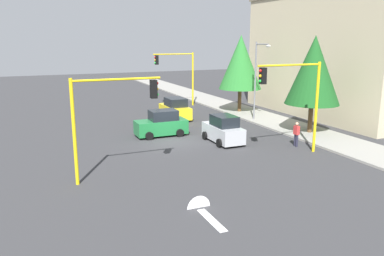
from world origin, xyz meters
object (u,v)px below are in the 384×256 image
at_px(car_silver, 223,130).
at_px(pedestrian_crossing, 296,134).
at_px(traffic_signal_far_left, 178,69).
at_px(traffic_signal_near_left, 295,90).
at_px(traffic_signal_near_right, 111,108).
at_px(tree_roadside_mid, 241,62).
at_px(street_lamp_curbside, 258,73).
at_px(car_yellow, 175,109).
at_px(car_green, 162,124).
at_px(tree_roadside_near, 314,70).

distance_m(car_silver, pedestrian_crossing, 5.04).
bearing_deg(traffic_signal_far_left, traffic_signal_near_left, 0.01).
relative_size(traffic_signal_near_right, traffic_signal_far_left, 0.93).
bearing_deg(tree_roadside_mid, traffic_signal_far_left, -144.48).
height_order(street_lamp_curbside, pedestrian_crossing, street_lamp_curbside).
relative_size(traffic_signal_near_left, car_yellow, 1.43).
xyz_separation_m(traffic_signal_far_left, car_silver, (15.57, -2.57, -3.21)).
bearing_deg(car_silver, car_green, -136.28).
distance_m(street_lamp_curbside, tree_roadside_mid, 4.51).
height_order(traffic_signal_far_left, traffic_signal_near_left, traffic_signal_near_left).
distance_m(car_green, pedestrian_crossing, 9.94).
height_order(car_yellow, pedestrian_crossing, car_yellow).
bearing_deg(tree_roadside_mid, traffic_signal_near_left, -16.99).
xyz_separation_m(traffic_signal_far_left, street_lamp_curbside, (10.39, 3.48, 0.25)).
height_order(traffic_signal_near_left, street_lamp_curbside, street_lamp_curbside).
bearing_deg(traffic_signal_near_right, traffic_signal_near_left, 90.00).
height_order(tree_roadside_near, car_silver, tree_roadside_near).
distance_m(car_silver, car_yellow, 9.20).
relative_size(tree_roadside_mid, tree_roadside_near, 1.02).
bearing_deg(street_lamp_curbside, car_yellow, -122.87).
height_order(tree_roadside_mid, car_silver, tree_roadside_mid).
distance_m(traffic_signal_near_left, tree_roadside_mid, 14.67).
bearing_deg(traffic_signal_near_left, car_yellow, -168.61).
distance_m(traffic_signal_far_left, car_green, 13.79).
distance_m(traffic_signal_near_left, tree_roadside_near, 6.28).
bearing_deg(car_green, traffic_signal_far_left, 153.50).
bearing_deg(tree_roadside_near, car_green, -110.38).
bearing_deg(street_lamp_curbside, car_green, -80.34).
height_order(traffic_signal_near_right, car_green, traffic_signal_near_right).
xyz_separation_m(car_green, pedestrian_crossing, (6.53, 7.49, 0.01)).
distance_m(traffic_signal_near_right, pedestrian_crossing, 13.29).
bearing_deg(car_silver, traffic_signal_far_left, 170.63).
relative_size(car_silver, pedestrian_crossing, 2.19).
relative_size(street_lamp_curbside, pedestrian_crossing, 4.12).
height_order(tree_roadside_near, car_green, tree_roadside_near).
xyz_separation_m(traffic_signal_near_right, traffic_signal_far_left, (-20.00, 11.37, 0.28)).
bearing_deg(traffic_signal_near_left, car_green, -143.19).
relative_size(traffic_signal_far_left, car_silver, 1.56).
bearing_deg(street_lamp_curbside, tree_roadside_mid, 169.67).
distance_m(traffic_signal_near_right, tree_roadside_mid, 21.03).
height_order(traffic_signal_near_right, street_lamp_curbside, street_lamp_curbside).
height_order(traffic_signal_far_left, car_silver, traffic_signal_far_left).
distance_m(street_lamp_curbside, tree_roadside_near, 5.79).
bearing_deg(pedestrian_crossing, traffic_signal_near_right, -83.50).
bearing_deg(traffic_signal_near_left, traffic_signal_near_right, -90.00).
height_order(tree_roadside_mid, tree_roadside_near, tree_roadside_mid).
height_order(tree_roadside_mid, car_green, tree_roadside_mid).
distance_m(traffic_signal_near_left, car_yellow, 14.28).
height_order(traffic_signal_far_left, tree_roadside_near, tree_roadside_near).
height_order(traffic_signal_far_left, tree_roadside_mid, tree_roadside_mid).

